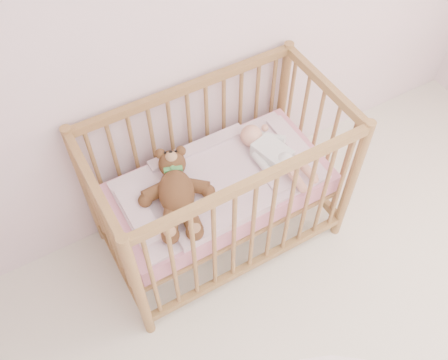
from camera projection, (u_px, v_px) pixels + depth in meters
wall_back at (222, 4)px, 2.40m from camera, size 4.00×0.02×2.70m
crib at (220, 187)px, 2.80m from camera, size 1.36×0.76×1.00m
mattress at (220, 188)px, 2.81m from camera, size 1.22×0.62×0.13m
blanket at (220, 180)px, 2.75m from camera, size 1.10×0.58×0.06m
baby at (272, 151)px, 2.78m from camera, size 0.39×0.61×0.14m
teddy_bear at (177, 193)px, 2.59m from camera, size 0.60×0.71×0.17m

